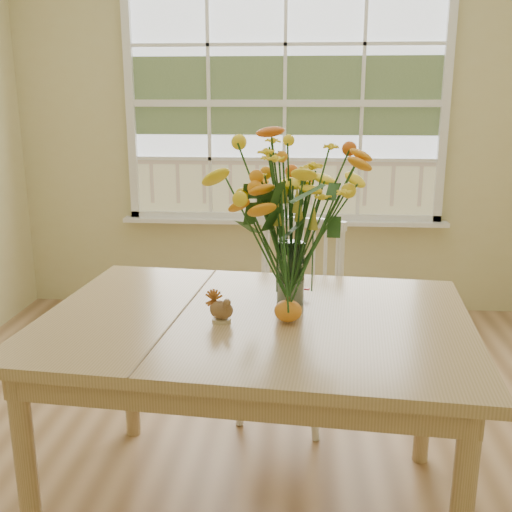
{
  "coord_description": "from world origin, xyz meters",
  "views": [
    {
      "loc": [
        0.15,
        -2.22,
        1.6
      ],
      "look_at": [
        -0.02,
        -0.16,
        1.05
      ],
      "focal_mm": 42.0,
      "sensor_mm": 36.0,
      "label": 1
    }
  ],
  "objects": [
    {
      "name": "flower_vase",
      "position": [
        0.1,
        -0.03,
        1.18
      ],
      "size": [
        0.5,
        0.5,
        0.59
      ],
      "color": "white",
      "rests_on": "dining_table"
    },
    {
      "name": "wall_back",
      "position": [
        0.0,
        2.25,
        1.35
      ],
      "size": [
        4.0,
        0.02,
        2.7
      ],
      "primitive_type": "cube",
      "color": "#D1C485",
      "rests_on": "floor"
    },
    {
      "name": "window",
      "position": [
        0.0,
        2.21,
        1.53
      ],
      "size": [
        2.42,
        0.12,
        1.74
      ],
      "color": "silver",
      "rests_on": "wall_back"
    },
    {
      "name": "dining_table",
      "position": [
        -0.02,
        -0.18,
        0.73
      ],
      "size": [
        1.63,
        1.23,
        0.83
      ],
      "rotation": [
        0.0,
        0.0,
        -0.08
      ],
      "color": "tan",
      "rests_on": "floor"
    },
    {
      "name": "dark_gourd",
      "position": [
        0.08,
        0.07,
        0.86
      ],
      "size": [
        0.13,
        0.07,
        0.06
      ],
      "color": "#38160F",
      "rests_on": "dining_table"
    },
    {
      "name": "windsor_chair",
      "position": [
        0.11,
        0.65,
        0.55
      ],
      "size": [
        0.57,
        0.55,
        0.98
      ],
      "rotation": [
        0.0,
        0.0,
        -0.31
      ],
      "color": "white",
      "rests_on": "floor"
    },
    {
      "name": "floor",
      "position": [
        0.0,
        0.0,
        -0.01
      ],
      "size": [
        4.0,
        4.5,
        0.01
      ],
      "primitive_type": "cube",
      "color": "#8F6945",
      "rests_on": "ground"
    },
    {
      "name": "pumpkin",
      "position": [
        0.1,
        -0.23,
        0.86
      ],
      "size": [
        0.1,
        0.1,
        0.08
      ],
      "primitive_type": "ellipsoid",
      "color": "orange",
      "rests_on": "dining_table"
    },
    {
      "name": "turkey_figurine",
      "position": [
        -0.13,
        -0.24,
        0.87
      ],
      "size": [
        0.09,
        0.08,
        0.11
      ],
      "rotation": [
        0.0,
        0.0,
        -0.18
      ],
      "color": "#CCB78C",
      "rests_on": "dining_table"
    }
  ]
}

